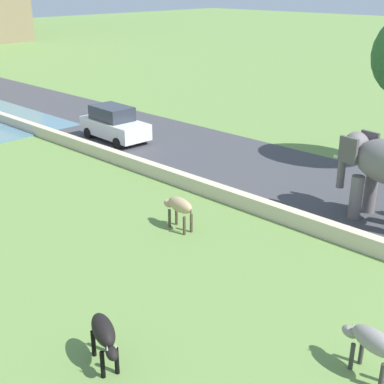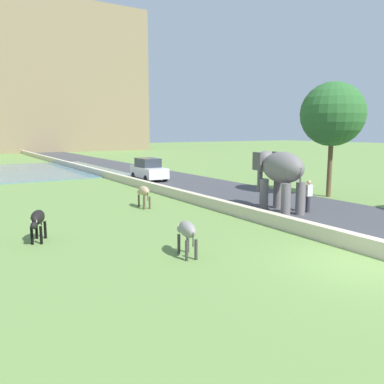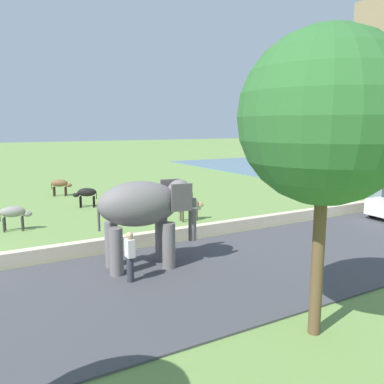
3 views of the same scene
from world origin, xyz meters
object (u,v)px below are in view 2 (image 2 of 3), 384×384
elephant (280,171)px  cow_grey (187,231)px  person_beside_elephant (308,196)px  cow_tan (144,192)px  cow_black (38,219)px  car_white (149,170)px

elephant → cow_grey: (-7.40, -3.42, -1.20)m
person_beside_elephant → cow_grey: person_beside_elephant is taller
cow_tan → cow_black: bearing=-148.0°
car_white → cow_grey: 19.37m
cow_black → car_white: bearing=51.0°
elephant → cow_tan: elephant is taller
cow_grey → cow_tan: size_ratio=1.01×
person_beside_elephant → cow_grey: size_ratio=1.15×
person_beside_elephant → cow_black: (-12.10, 1.80, -0.04)m
cow_grey → cow_tan: same height
car_white → cow_grey: (-7.37, -17.91, -0.06)m
car_white → cow_grey: size_ratio=2.86×
person_beside_elephant → cow_tan: (-6.17, 5.51, -0.04)m
elephant → cow_black: elephant is taller
elephant → car_white: elephant is taller
elephant → cow_tan: bearing=138.6°
car_white → cow_tan: bearing=-117.3°
cow_tan → person_beside_elephant: bearing=-41.8°
person_beside_elephant → car_white: bearing=93.8°
car_white → cow_black: (-11.06, -13.67, -0.06)m
cow_grey → car_white: bearing=67.6°
elephant → person_beside_elephant: 1.82m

